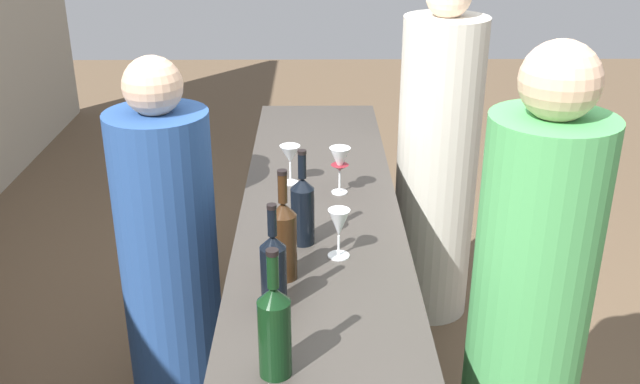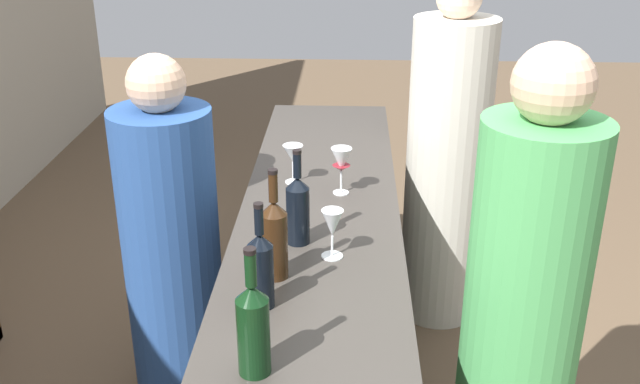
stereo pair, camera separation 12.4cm
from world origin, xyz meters
TOP-DOWN VIEW (x-y plane):
  - bar_counter at (0.00, 0.00)m, footprint 2.41×0.56m
  - wine_bottle_leftmost_dark_green at (-0.95, 0.11)m, footprint 0.08×0.08m
  - wine_bottle_second_left_near_black at (-0.67, 0.13)m, footprint 0.07×0.07m
  - wine_bottle_center_amber_brown at (-0.51, 0.11)m, footprint 0.08×0.08m
  - wine_bottle_second_right_near_black at (-0.29, 0.06)m, footprint 0.08×0.08m
  - wine_glass_near_left at (0.11, -0.07)m, footprint 0.08×0.08m
  - wine_glass_near_center at (-0.38, -0.05)m, footprint 0.07×0.07m
  - wine_glass_near_right at (0.20, 0.11)m, footprint 0.08×0.08m
  - person_left_guest at (0.75, -0.55)m, footprint 0.45×0.45m
  - person_center_guest at (-0.51, -0.63)m, footprint 0.40×0.40m
  - person_right_guest at (0.09, 0.58)m, footprint 0.39×0.39m

SIDE VIEW (x-z plane):
  - bar_counter at x=0.00m, z-range 0.00..0.91m
  - person_right_guest at x=0.09m, z-range -0.06..1.36m
  - person_center_guest at x=-0.51m, z-range -0.06..1.55m
  - person_left_guest at x=0.75m, z-range -0.06..1.56m
  - wine_glass_near_center at x=-0.38m, z-range 0.94..1.10m
  - wine_glass_near_right at x=0.20m, z-range 0.94..1.10m
  - wine_bottle_second_left_near_black at x=-0.67m, z-range 0.87..1.18m
  - wine_bottle_second_right_near_black at x=-0.29m, z-range 0.87..1.19m
  - wine_glass_near_left at x=0.11m, z-range 0.94..1.12m
  - wine_bottle_leftmost_dark_green at x=-0.95m, z-range 0.87..1.20m
  - wine_bottle_center_amber_brown at x=-0.51m, z-range 0.87..1.21m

